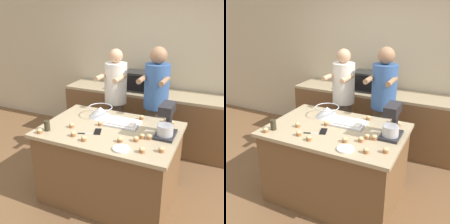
# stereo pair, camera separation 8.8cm
# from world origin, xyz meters

# --- Properties ---
(ground_plane) EXTENTS (16.00, 16.00, 0.00)m
(ground_plane) POSITION_xyz_m (0.00, 0.00, 0.00)
(ground_plane) COLOR brown
(back_wall) EXTENTS (10.00, 0.06, 2.70)m
(back_wall) POSITION_xyz_m (0.00, 1.84, 1.35)
(back_wall) COLOR beige
(back_wall) RESTS_ON ground_plane
(island_counter) EXTENTS (1.54, 1.05, 0.91)m
(island_counter) POSITION_xyz_m (0.00, 0.00, 0.46)
(island_counter) COLOR brown
(island_counter) RESTS_ON ground_plane
(back_counter) EXTENTS (2.80, 0.60, 0.93)m
(back_counter) POSITION_xyz_m (0.00, 1.49, 0.47)
(back_counter) COLOR brown
(back_counter) RESTS_ON ground_plane
(person_left) EXTENTS (0.33, 0.50, 1.68)m
(person_left) POSITION_xyz_m (-0.29, 0.81, 0.89)
(person_left) COLOR brown
(person_left) RESTS_ON ground_plane
(person_right) EXTENTS (0.34, 0.50, 1.74)m
(person_right) POSITION_xyz_m (0.30, 0.81, 0.92)
(person_right) COLOR brown
(person_right) RESTS_ON ground_plane
(stand_mixer) EXTENTS (0.20, 0.30, 0.36)m
(stand_mixer) POSITION_xyz_m (0.61, 0.07, 1.07)
(stand_mixer) COLOR #232328
(stand_mixer) RESTS_ON island_counter
(mixing_bowl) EXTENTS (0.30, 0.30, 0.13)m
(mixing_bowl) POSITION_xyz_m (-0.26, 0.28, 0.98)
(mixing_bowl) COLOR #BCBCC1
(mixing_bowl) RESTS_ON island_counter
(baking_tray) EXTENTS (0.39, 0.29, 0.04)m
(baking_tray) POSITION_xyz_m (0.09, 0.17, 0.93)
(baking_tray) COLOR silver
(baking_tray) RESTS_ON island_counter
(microwave_oven) EXTENTS (0.53, 0.36, 0.31)m
(microwave_oven) POSITION_xyz_m (-0.14, 1.49, 1.09)
(microwave_oven) COLOR black
(microwave_oven) RESTS_ON back_counter
(cell_phone) EXTENTS (0.11, 0.16, 0.01)m
(cell_phone) POSITION_xyz_m (-0.08, -0.14, 0.91)
(cell_phone) COLOR black
(cell_phone) RESTS_ON island_counter
(drinking_glass) EXTENTS (0.06, 0.06, 0.11)m
(drinking_glass) POSITION_xyz_m (-0.61, -0.33, 0.97)
(drinking_glass) COLOR #332D1E
(drinking_glass) RESTS_ON island_counter
(small_plate) EXTENTS (0.17, 0.17, 0.02)m
(small_plate) POSITION_xyz_m (0.30, -0.39, 0.92)
(small_plate) COLOR white
(small_plate) RESTS_ON island_counter
(knife) EXTENTS (0.21, 0.09, 0.01)m
(knife) POSITION_xyz_m (-0.17, -0.23, 0.91)
(knife) COLOR #BCBCC1
(knife) RESTS_ON island_counter
(cupcake_0) EXTENTS (0.06, 0.06, 0.06)m
(cupcake_0) POSITION_xyz_m (-0.27, -0.34, 0.94)
(cupcake_0) COLOR #9E6038
(cupcake_0) RESTS_ON island_counter
(cupcake_1) EXTENTS (0.06, 0.06, 0.06)m
(cupcake_1) POSITION_xyz_m (0.37, -0.17, 0.94)
(cupcake_1) COLOR #9E6038
(cupcake_1) RESTS_ON island_counter
(cupcake_2) EXTENTS (0.06, 0.06, 0.06)m
(cupcake_2) POSITION_xyz_m (0.50, -0.36, 0.94)
(cupcake_2) COLOR #9E6038
(cupcake_2) RESTS_ON island_counter
(cupcake_3) EXTENTS (0.06, 0.06, 0.06)m
(cupcake_3) POSITION_xyz_m (-0.14, 0.03, 0.94)
(cupcake_3) COLOR #9E6038
(cupcake_3) RESTS_ON island_counter
(cupcake_4) EXTENTS (0.06, 0.06, 0.06)m
(cupcake_4) POSITION_xyz_m (0.61, 0.38, 0.94)
(cupcake_4) COLOR #9E6038
(cupcake_4) RESTS_ON island_counter
(cupcake_5) EXTENTS (0.06, 0.06, 0.06)m
(cupcake_5) POSITION_xyz_m (0.23, -0.25, 0.94)
(cupcake_5) COLOR #9E6038
(cupcake_5) RESTS_ON island_counter
(cupcake_6) EXTENTS (0.06, 0.06, 0.06)m
(cupcake_6) POSITION_xyz_m (-0.12, -0.38, 0.94)
(cupcake_6) COLOR #9E6038
(cupcake_6) RESTS_ON island_counter
(cupcake_7) EXTENTS (0.06, 0.06, 0.06)m
(cupcake_7) POSITION_xyz_m (0.24, 0.39, 0.94)
(cupcake_7) COLOR #9E6038
(cupcake_7) RESTS_ON island_counter
(cupcake_8) EXTENTS (0.06, 0.06, 0.06)m
(cupcake_8) POSITION_xyz_m (-0.64, -0.43, 0.94)
(cupcake_8) COLOR #9E6038
(cupcake_8) RESTS_ON island_counter
(cupcake_9) EXTENTS (0.06, 0.06, 0.06)m
(cupcake_9) POSITION_xyz_m (-0.41, -0.16, 0.94)
(cupcake_9) COLOR #9E6038
(cupcake_9) RESTS_ON island_counter
(cupcake_10) EXTENTS (0.06, 0.06, 0.06)m
(cupcake_10) POSITION_xyz_m (0.40, -0.08, 0.94)
(cupcake_10) COLOR #9E6038
(cupcake_10) RESTS_ON island_counter
(cupcake_11) EXTENTS (0.06, 0.06, 0.06)m
(cupcake_11) POSITION_xyz_m (0.48, -0.07, 0.94)
(cupcake_11) COLOR #9E6038
(cupcake_11) RESTS_ON island_counter
(cupcake_12) EXTENTS (0.06, 0.06, 0.06)m
(cupcake_12) POSITION_xyz_m (0.53, 0.44, 0.94)
(cupcake_12) COLOR #9E6038
(cupcake_12) RESTS_ON island_counter
(cupcake_13) EXTENTS (0.06, 0.06, 0.06)m
(cupcake_13) POSITION_xyz_m (0.66, -0.28, 0.94)
(cupcake_13) COLOR #9E6038
(cupcake_13) RESTS_ON island_counter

